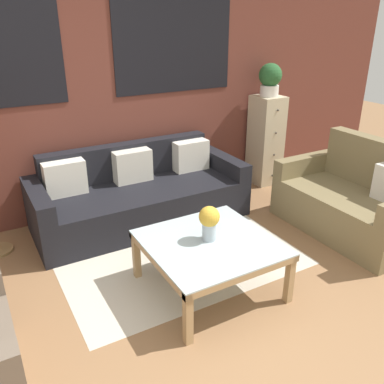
% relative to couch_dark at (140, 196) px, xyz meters
% --- Properties ---
extents(ground_plane, '(16.00, 16.00, 0.00)m').
position_rel_couch_dark_xyz_m(ground_plane, '(-0.27, -1.95, -0.28)').
color(ground_plane, '#8E6642').
extents(wall_back_brick, '(8.40, 0.09, 2.80)m').
position_rel_couch_dark_xyz_m(wall_back_brick, '(-0.27, 0.49, 1.12)').
color(wall_back_brick, brown).
rests_on(wall_back_brick, ground_plane).
extents(rug, '(2.09, 1.63, 0.00)m').
position_rel_couch_dark_xyz_m(rug, '(0.00, -0.78, -0.28)').
color(rug, beige).
rests_on(rug, ground_plane).
extents(couch_dark, '(2.20, 0.88, 0.78)m').
position_rel_couch_dark_xyz_m(couch_dark, '(0.00, 0.00, 0.00)').
color(couch_dark, black).
rests_on(couch_dark, ground_plane).
extents(settee_vintage, '(0.80, 1.43, 0.92)m').
position_rel_couch_dark_xyz_m(settee_vintage, '(1.79, -1.28, 0.03)').
color(settee_vintage, olive).
rests_on(settee_vintage, ground_plane).
extents(coffee_table, '(0.96, 0.96, 0.43)m').
position_rel_couch_dark_xyz_m(coffee_table, '(0.00, -1.40, 0.09)').
color(coffee_table, silver).
rests_on(coffee_table, ground_plane).
extents(drawer_cabinet, '(0.34, 0.38, 1.13)m').
position_rel_couch_dark_xyz_m(drawer_cabinet, '(1.86, 0.22, 0.28)').
color(drawer_cabinet, '#C6B793').
rests_on(drawer_cabinet, ground_plane).
extents(potted_plant, '(0.28, 0.28, 0.39)m').
position_rel_couch_dark_xyz_m(potted_plant, '(1.86, 0.22, 1.05)').
color(potted_plant, silver).
rests_on(potted_plant, drawer_cabinet).
extents(flower_vase, '(0.16, 0.16, 0.28)m').
position_rel_couch_dark_xyz_m(flower_vase, '(0.02, -1.37, 0.31)').
color(flower_vase, '#ADBCC6').
rests_on(flower_vase, coffee_table).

